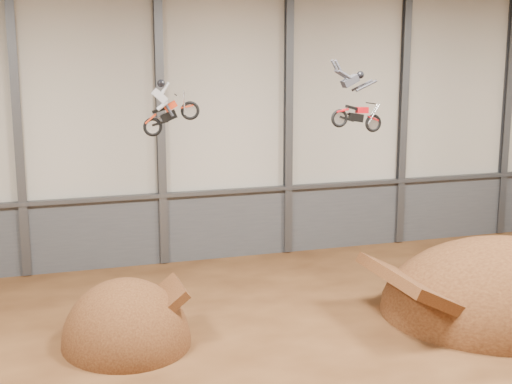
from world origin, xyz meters
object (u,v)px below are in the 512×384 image
landing_ramp (503,311)px  fmx_rider_b (356,97)px  takeoff_ramp (127,342)px  fmx_rider_a (175,100)px

landing_ramp → fmx_rider_b: 11.25m
takeoff_ramp → landing_ramp: size_ratio=0.52×
takeoff_ramp → fmx_rider_a: 9.18m
takeoff_ramp → fmx_rider_b: size_ratio=1.95×
fmx_rider_b → takeoff_ramp: bearing=170.5°
takeoff_ramp → landing_ramp: 15.52m
landing_ramp → fmx_rider_a: fmx_rider_a is taller
fmx_rider_b → fmx_rider_a: bearing=172.2°
takeoff_ramp → fmx_rider_b: fmx_rider_b is taller
fmx_rider_a → landing_ramp: bearing=2.0°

